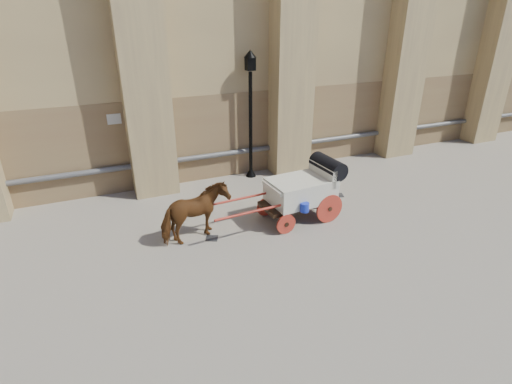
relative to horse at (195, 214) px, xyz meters
name	(u,v)px	position (x,y,z in m)	size (l,w,h in m)	color
ground	(218,236)	(0.57, -0.05, -0.76)	(90.00, 90.00, 0.00)	gray
horse	(195,214)	(0.00, 0.00, 0.00)	(0.82, 1.81, 1.53)	brown
carriage	(305,188)	(3.24, -0.01, 0.18)	(4.05, 1.50, 1.75)	black
street_lamp	(251,113)	(3.03, 3.55, 1.60)	(0.41, 0.41, 4.43)	black
drain_grate_near	(212,238)	(0.38, -0.13, -0.76)	(0.32, 0.32, 0.01)	black
drain_grate_far	(338,195)	(5.05, 0.85, -0.76)	(0.32, 0.32, 0.01)	black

